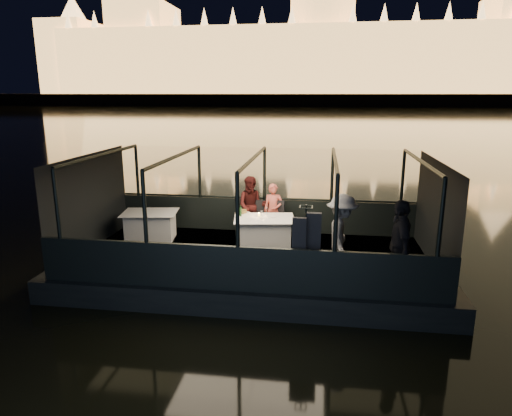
# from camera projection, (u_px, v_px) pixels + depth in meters

# --- Properties ---
(river_water) EXTENTS (500.00, 500.00, 0.00)m
(river_water) POSITION_uv_depth(u_px,v_px,m) (315.00, 116.00, 87.62)
(river_water) COLOR black
(river_water) RESTS_ON ground
(boat_hull) EXTENTS (8.60, 4.40, 1.00)m
(boat_hull) POSITION_uv_depth(u_px,v_px,m) (254.00, 275.00, 10.84)
(boat_hull) COLOR black
(boat_hull) RESTS_ON river_water
(boat_deck) EXTENTS (8.00, 4.00, 0.04)m
(boat_deck) POSITION_uv_depth(u_px,v_px,m) (254.00, 256.00, 10.73)
(boat_deck) COLOR black
(boat_deck) RESTS_ON boat_hull
(gunwale_port) EXTENTS (8.00, 0.08, 0.90)m
(gunwale_port) POSITION_uv_depth(u_px,v_px,m) (264.00, 215.00, 12.53)
(gunwale_port) COLOR black
(gunwale_port) RESTS_ON boat_deck
(gunwale_starboard) EXTENTS (8.00, 0.08, 0.90)m
(gunwale_starboard) POSITION_uv_depth(u_px,v_px,m) (238.00, 269.00, 8.69)
(gunwale_starboard) COLOR black
(gunwale_starboard) RESTS_ON boat_deck
(cabin_glass_port) EXTENTS (8.00, 0.02, 1.40)m
(cabin_glass_port) POSITION_uv_depth(u_px,v_px,m) (264.00, 174.00, 12.25)
(cabin_glass_port) COLOR #99B2B2
(cabin_glass_port) RESTS_ON gunwale_port
(cabin_glass_starboard) EXTENTS (8.00, 0.02, 1.40)m
(cabin_glass_starboard) POSITION_uv_depth(u_px,v_px,m) (237.00, 211.00, 8.41)
(cabin_glass_starboard) COLOR #99B2B2
(cabin_glass_starboard) RESTS_ON gunwale_starboard
(cabin_roof_glass) EXTENTS (8.00, 4.00, 0.02)m
(cabin_roof_glass) POSITION_uv_depth(u_px,v_px,m) (253.00, 158.00, 10.16)
(cabin_roof_glass) COLOR #99B2B2
(cabin_roof_glass) RESTS_ON boat_deck
(end_wall_fore) EXTENTS (0.02, 4.00, 2.30)m
(end_wall_fore) POSITION_uv_depth(u_px,v_px,m) (90.00, 202.00, 11.00)
(end_wall_fore) COLOR black
(end_wall_fore) RESTS_ON boat_deck
(end_wall_aft) EXTENTS (0.02, 4.00, 2.30)m
(end_wall_aft) POSITION_uv_depth(u_px,v_px,m) (436.00, 214.00, 9.89)
(end_wall_aft) COLOR black
(end_wall_aft) RESTS_ON boat_deck
(canopy_ribs) EXTENTS (8.00, 4.00, 2.30)m
(canopy_ribs) POSITION_uv_depth(u_px,v_px,m) (254.00, 208.00, 10.44)
(canopy_ribs) COLOR black
(canopy_ribs) RESTS_ON boat_deck
(embankment) EXTENTS (400.00, 140.00, 6.00)m
(embankment) POSITION_uv_depth(u_px,v_px,m) (320.00, 100.00, 212.15)
(embankment) COLOR #423D33
(embankment) RESTS_ON ground
(parliament_building) EXTENTS (220.00, 32.00, 60.00)m
(parliament_building) POSITION_uv_depth(u_px,v_px,m) (322.00, 26.00, 171.71)
(parliament_building) COLOR #F2D18C
(parliament_building) RESTS_ON embankment
(dining_table_central) EXTENTS (1.59, 1.25, 0.77)m
(dining_table_central) POSITION_uv_depth(u_px,v_px,m) (264.00, 233.00, 11.14)
(dining_table_central) COLOR silver
(dining_table_central) RESTS_ON boat_deck
(dining_table_aft) EXTENTS (1.51, 1.19, 0.73)m
(dining_table_aft) POSITION_uv_depth(u_px,v_px,m) (151.00, 225.00, 11.83)
(dining_table_aft) COLOR silver
(dining_table_aft) RESTS_ON boat_deck
(chair_port_left) EXTENTS (0.46, 0.46, 0.93)m
(chair_port_left) POSITION_uv_depth(u_px,v_px,m) (256.00, 220.00, 12.05)
(chair_port_left) COLOR black
(chair_port_left) RESTS_ON boat_deck
(chair_port_right) EXTENTS (0.55, 0.55, 0.98)m
(chair_port_right) POSITION_uv_depth(u_px,v_px,m) (275.00, 222.00, 11.86)
(chair_port_right) COLOR black
(chair_port_right) RESTS_ON boat_deck
(coat_stand) EXTENTS (0.49, 0.40, 1.70)m
(coat_stand) POSITION_uv_depth(u_px,v_px,m) (305.00, 245.00, 8.65)
(coat_stand) COLOR black
(coat_stand) RESTS_ON boat_deck
(person_woman_coral) EXTENTS (0.53, 0.37, 1.42)m
(person_woman_coral) POSITION_uv_depth(u_px,v_px,m) (273.00, 209.00, 11.98)
(person_woman_coral) COLOR #D35C4C
(person_woman_coral) RESTS_ON boat_deck
(person_man_maroon) EXTENTS (0.81, 0.65, 1.60)m
(person_man_maroon) POSITION_uv_depth(u_px,v_px,m) (252.00, 208.00, 12.09)
(person_man_maroon) COLOR #3B1110
(person_man_maroon) RESTS_ON boat_deck
(passenger_stripe) EXTENTS (0.69, 1.16, 1.74)m
(passenger_stripe) POSITION_uv_depth(u_px,v_px,m) (342.00, 237.00, 9.33)
(passenger_stripe) COLOR silver
(passenger_stripe) RESTS_ON boat_deck
(passenger_dark) EXTENTS (0.48, 1.07, 1.79)m
(passenger_dark) POSITION_uv_depth(u_px,v_px,m) (399.00, 248.00, 8.67)
(passenger_dark) COLOR black
(passenger_dark) RESTS_ON boat_deck
(wine_bottle) EXTENTS (0.06, 0.06, 0.27)m
(wine_bottle) POSITION_uv_depth(u_px,v_px,m) (240.00, 210.00, 11.18)
(wine_bottle) COLOR #133615
(wine_bottle) RESTS_ON dining_table_central
(bread_basket) EXTENTS (0.28, 0.28, 0.09)m
(bread_basket) POSITION_uv_depth(u_px,v_px,m) (243.00, 212.00, 11.49)
(bread_basket) COLOR brown
(bread_basket) RESTS_ON dining_table_central
(amber_candle) EXTENTS (0.06, 0.06, 0.07)m
(amber_candle) POSITION_uv_depth(u_px,v_px,m) (259.00, 214.00, 11.23)
(amber_candle) COLOR gold
(amber_candle) RESTS_ON dining_table_central
(plate_near) EXTENTS (0.25, 0.25, 0.01)m
(plate_near) POSITION_uv_depth(u_px,v_px,m) (272.00, 217.00, 11.14)
(plate_near) COLOR silver
(plate_near) RESTS_ON dining_table_central
(plate_far) EXTENTS (0.30, 0.30, 0.01)m
(plate_far) POSITION_uv_depth(u_px,v_px,m) (246.00, 213.00, 11.50)
(plate_far) COLOR silver
(plate_far) RESTS_ON dining_table_central
(wine_glass_white) EXTENTS (0.08, 0.08, 0.19)m
(wine_glass_white) POSITION_uv_depth(u_px,v_px,m) (241.00, 212.00, 11.21)
(wine_glass_white) COLOR white
(wine_glass_white) RESTS_ON dining_table_central
(wine_glass_red) EXTENTS (0.07, 0.07, 0.17)m
(wine_glass_red) POSITION_uv_depth(u_px,v_px,m) (266.00, 211.00, 11.36)
(wine_glass_red) COLOR white
(wine_glass_red) RESTS_ON dining_table_central
(wine_glass_empty) EXTENTS (0.08, 0.08, 0.18)m
(wine_glass_empty) POSITION_uv_depth(u_px,v_px,m) (262.00, 214.00, 11.03)
(wine_glass_empty) COLOR silver
(wine_glass_empty) RESTS_ON dining_table_central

